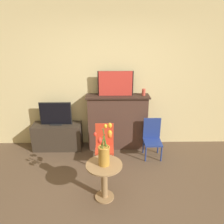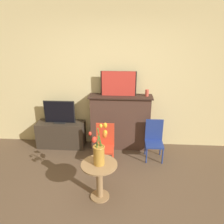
# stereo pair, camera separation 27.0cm
# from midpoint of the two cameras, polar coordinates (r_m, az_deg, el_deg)

# --- Properties ---
(wall_back) EXTENTS (8.00, 0.06, 2.70)m
(wall_back) POSITION_cam_midpoint_polar(r_m,az_deg,el_deg) (4.16, 2.28, 8.78)
(wall_back) COLOR beige
(wall_back) RESTS_ON ground
(fireplace_mantel) EXTENTS (1.18, 0.34, 1.07)m
(fireplace_mantel) POSITION_cam_midpoint_polar(r_m,az_deg,el_deg) (4.23, 4.00, -2.48)
(fireplace_mantel) COLOR #4C3328
(fireplace_mantel) RESTS_ON ground
(painting) EXTENTS (0.65, 0.03, 0.45)m
(painting) POSITION_cam_midpoint_polar(r_m,az_deg,el_deg) (4.00, 3.65, 7.40)
(painting) COLOR black
(painting) RESTS_ON fireplace_mantel
(mantel_candle) EXTENTS (0.07, 0.07, 0.12)m
(mantel_candle) POSITION_cam_midpoint_polar(r_m,az_deg,el_deg) (4.07, 11.00, 4.90)
(mantel_candle) COLOR #CC4C3D
(mantel_candle) RESTS_ON fireplace_mantel
(tv_stand) EXTENTS (0.93, 0.37, 0.51)m
(tv_stand) POSITION_cam_midpoint_polar(r_m,az_deg,el_deg) (4.46, -11.42, -5.75)
(tv_stand) COLOR #382D23
(tv_stand) RESTS_ON ground
(tv_monitor) EXTENTS (0.60, 0.12, 0.44)m
(tv_monitor) POSITION_cam_midpoint_polar(r_m,az_deg,el_deg) (4.28, -11.84, -0.11)
(tv_monitor) COLOR black
(tv_monitor) RESTS_ON tv_stand
(chair_red) EXTENTS (0.31, 0.31, 0.72)m
(chair_red) POSITION_cam_midpoint_polar(r_m,az_deg,el_deg) (3.79, 0.20, -8.10)
(chair_red) COLOR red
(chair_red) RESTS_ON ground
(chair_blue) EXTENTS (0.31, 0.31, 0.72)m
(chair_blue) POSITION_cam_midpoint_polar(r_m,az_deg,el_deg) (4.04, 12.84, -6.74)
(chair_blue) COLOR navy
(chair_blue) RESTS_ON ground
(side_table) EXTENTS (0.49, 0.49, 0.55)m
(side_table) POSITION_cam_midpoint_polar(r_m,az_deg,el_deg) (3.08, -0.69, -16.40)
(side_table) COLOR #99754C
(side_table) RESTS_ON ground
(vase_tulips) EXTENTS (0.23, 0.23, 0.56)m
(vase_tulips) POSITION_cam_midpoint_polar(r_m,az_deg,el_deg) (2.87, -0.64, -10.24)
(vase_tulips) COLOR #B78433
(vase_tulips) RESTS_ON side_table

